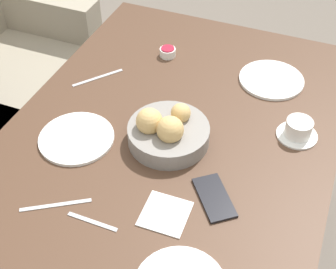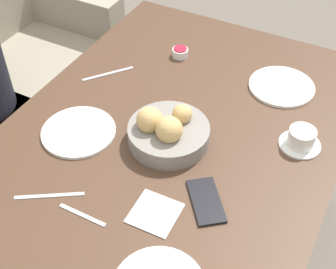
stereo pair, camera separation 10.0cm
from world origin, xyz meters
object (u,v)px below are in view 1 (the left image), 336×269
(plate_far_center, at_px, (77,138))
(spoon_coffee, at_px, (92,222))
(coffee_cup, at_px, (298,130))
(knife_silver, at_px, (56,205))
(napkin, at_px, (165,214))
(bread_basket, at_px, (167,132))
(jam_bowl_berry, at_px, (168,52))
(cell_phone, at_px, (214,198))
(fork_silver, at_px, (98,78))
(plate_near_right, at_px, (271,80))

(plate_far_center, bearing_deg, spoon_coffee, -142.73)
(coffee_cup, relative_size, knife_silver, 0.76)
(knife_silver, xyz_separation_m, napkin, (0.08, -0.27, 0.00))
(knife_silver, bearing_deg, bread_basket, -29.05)
(jam_bowl_berry, xyz_separation_m, knife_silver, (-0.74, 0.02, -0.01))
(plate_far_center, bearing_deg, cell_phone, -97.56)
(coffee_cup, relative_size, cell_phone, 0.75)
(cell_phone, bearing_deg, bread_basket, 52.53)
(jam_bowl_berry, xyz_separation_m, napkin, (-0.66, -0.26, -0.01))
(jam_bowl_berry, relative_size, fork_silver, 0.38)
(knife_silver, bearing_deg, fork_silver, 16.68)
(bread_basket, bearing_deg, plate_far_center, 109.50)
(bread_basket, bearing_deg, fork_silver, 59.31)
(jam_bowl_berry, bearing_deg, plate_far_center, 170.01)
(spoon_coffee, xyz_separation_m, napkin, (0.09, -0.16, 0.00))
(plate_far_center, distance_m, spoon_coffee, 0.31)
(jam_bowl_berry, bearing_deg, napkin, -158.55)
(plate_near_right, distance_m, coffee_cup, 0.27)
(coffee_cup, height_order, spoon_coffee, coffee_cup)
(fork_silver, distance_m, cell_phone, 0.64)
(cell_phone, bearing_deg, coffee_cup, -26.20)
(spoon_coffee, bearing_deg, plate_near_right, -21.08)
(plate_near_right, bearing_deg, napkin, 169.13)
(plate_far_center, height_order, coffee_cup, coffee_cup)
(spoon_coffee, bearing_deg, cell_phone, -54.58)
(bread_basket, height_order, napkin, bread_basket)
(plate_near_right, xyz_separation_m, cell_phone, (-0.56, 0.02, -0.00))
(plate_near_right, bearing_deg, bread_basket, 151.70)
(plate_near_right, xyz_separation_m, coffee_cup, (-0.24, -0.13, 0.02))
(fork_silver, bearing_deg, knife_silver, -163.32)
(bread_basket, xyz_separation_m, jam_bowl_berry, (0.41, 0.16, -0.02))
(coffee_cup, bearing_deg, plate_far_center, 113.19)
(bread_basket, distance_m, fork_silver, 0.39)
(bread_basket, distance_m, napkin, 0.26)
(bread_basket, bearing_deg, knife_silver, 150.95)
(jam_bowl_berry, height_order, fork_silver, jam_bowl_berry)
(coffee_cup, height_order, fork_silver, coffee_cup)
(bread_basket, xyz_separation_m, knife_silver, (-0.32, 0.18, -0.04))
(plate_far_center, height_order, spoon_coffee, plate_far_center)
(bread_basket, height_order, coffee_cup, bread_basket)
(bread_basket, height_order, cell_phone, bread_basket)
(plate_near_right, relative_size, fork_silver, 1.45)
(bread_basket, bearing_deg, cell_phone, -127.47)
(spoon_coffee, distance_m, napkin, 0.18)
(bread_basket, distance_m, spoon_coffee, 0.34)
(plate_near_right, height_order, cell_phone, plate_near_right)
(knife_silver, bearing_deg, napkin, -73.73)
(coffee_cup, relative_size, spoon_coffee, 0.88)
(spoon_coffee, distance_m, cell_phone, 0.32)
(jam_bowl_berry, xyz_separation_m, fork_silver, (-0.21, 0.17, -0.01))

